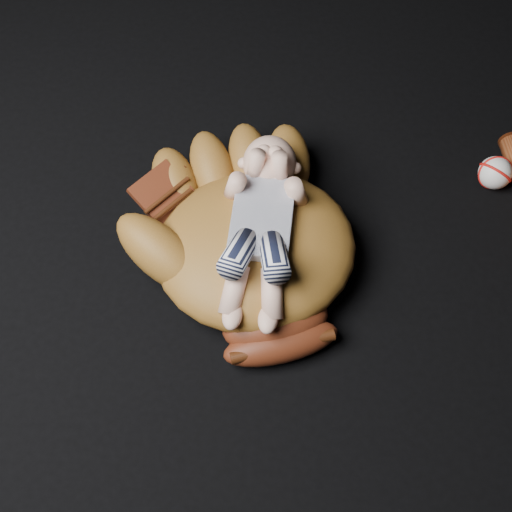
# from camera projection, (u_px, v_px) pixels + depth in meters

# --- Properties ---
(baseball_glove) EXTENTS (0.57, 0.62, 0.16)m
(baseball_glove) POSITION_uv_depth(u_px,v_px,m) (256.00, 243.00, 1.26)
(baseball_glove) COLOR brown
(baseball_glove) RESTS_ON ground
(newborn_baby) EXTENTS (0.20, 0.38, 0.15)m
(newborn_baby) POSITION_uv_depth(u_px,v_px,m) (260.00, 231.00, 1.21)
(newborn_baby) COLOR #DCA78E
(newborn_baby) RESTS_ON baseball_glove
(baseball) EXTENTS (0.08, 0.08, 0.07)m
(baseball) POSITION_uv_depth(u_px,v_px,m) (495.00, 173.00, 1.39)
(baseball) COLOR silver
(baseball) RESTS_ON ground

